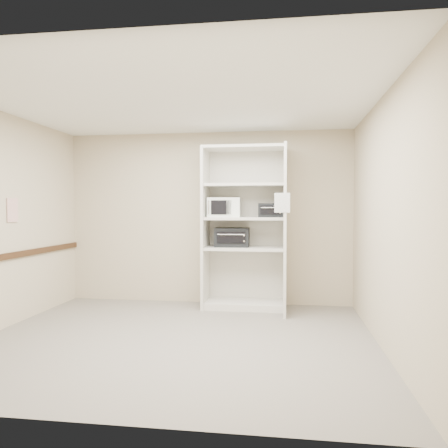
# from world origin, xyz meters

# --- Properties ---
(floor) EXTENTS (4.50, 4.00, 0.01)m
(floor) POSITION_xyz_m (0.00, 0.00, 0.00)
(floor) COLOR slate
(floor) RESTS_ON ground
(ceiling) EXTENTS (4.50, 4.00, 0.01)m
(ceiling) POSITION_xyz_m (0.00, 0.00, 2.70)
(ceiling) COLOR white
(wall_back) EXTENTS (4.50, 0.02, 2.70)m
(wall_back) POSITION_xyz_m (0.00, 2.00, 1.35)
(wall_back) COLOR #BDAB92
(wall_back) RESTS_ON ground
(wall_front) EXTENTS (4.50, 0.02, 2.70)m
(wall_front) POSITION_xyz_m (0.00, -2.00, 1.35)
(wall_front) COLOR #BDAB92
(wall_front) RESTS_ON ground
(wall_right) EXTENTS (0.02, 4.00, 2.70)m
(wall_right) POSITION_xyz_m (2.25, 0.00, 1.35)
(wall_right) COLOR #BDAB92
(wall_right) RESTS_ON ground
(shelving_unit) EXTENTS (1.24, 0.92, 2.42)m
(shelving_unit) POSITION_xyz_m (0.67, 1.70, 1.13)
(shelving_unit) COLOR beige
(shelving_unit) RESTS_ON floor
(microwave) EXTENTS (0.51, 0.40, 0.29)m
(microwave) POSITION_xyz_m (0.30, 1.73, 1.52)
(microwave) COLOR white
(microwave) RESTS_ON shelving_unit
(toaster_oven_upper) EXTENTS (0.37, 0.28, 0.21)m
(toaster_oven_upper) POSITION_xyz_m (1.00, 1.69, 1.47)
(toaster_oven_upper) COLOR black
(toaster_oven_upper) RESTS_ON shelving_unit
(toaster_oven_lower) EXTENTS (0.53, 0.41, 0.28)m
(toaster_oven_lower) POSITION_xyz_m (0.42, 1.76, 1.06)
(toaster_oven_lower) COLOR black
(toaster_oven_lower) RESTS_ON shelving_unit
(paper_sign) EXTENTS (0.20, 0.01, 0.26)m
(paper_sign) POSITION_xyz_m (1.18, 1.07, 1.58)
(paper_sign) COLOR white
(paper_sign) RESTS_ON shelving_unit
(wall_poster) EXTENTS (0.01, 0.22, 0.31)m
(wall_poster) POSITION_xyz_m (-2.24, 0.32, 1.48)
(wall_poster) COLOR silver
(wall_poster) RESTS_ON wall_left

